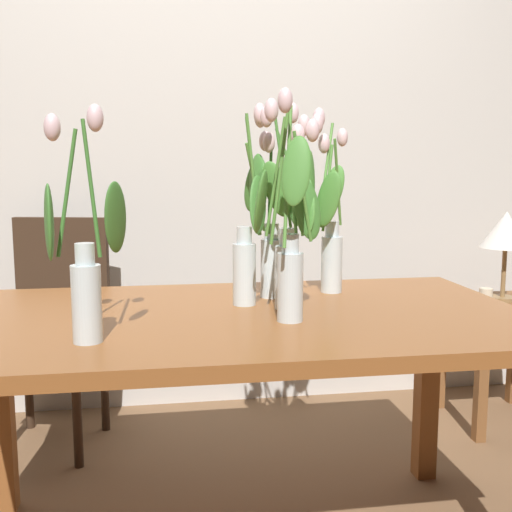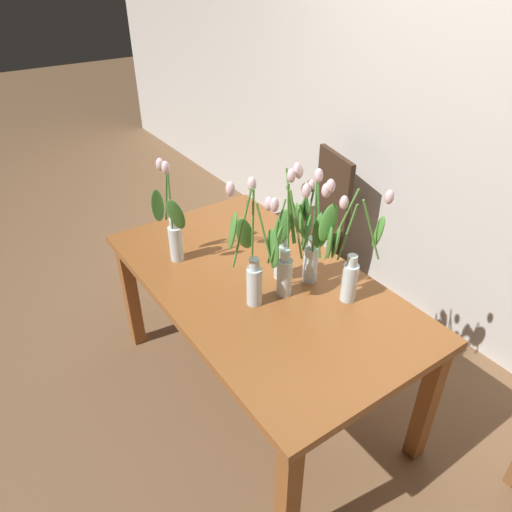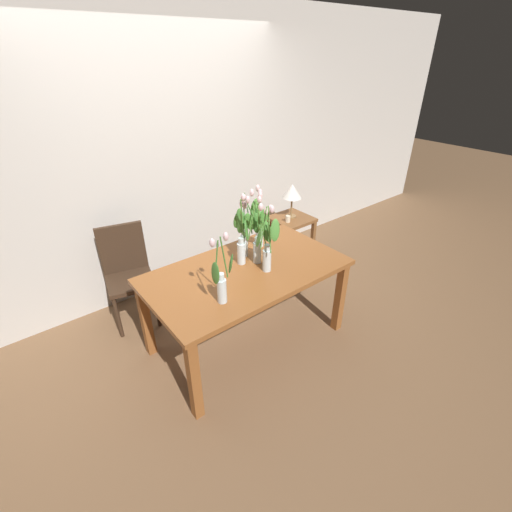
{
  "view_description": "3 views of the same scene",
  "coord_description": "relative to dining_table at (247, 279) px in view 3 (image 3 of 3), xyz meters",
  "views": [
    {
      "loc": [
        -0.22,
        -1.67,
        1.14
      ],
      "look_at": [
        0.05,
        0.03,
        0.89
      ],
      "focal_mm": 43.65,
      "sensor_mm": 36.0,
      "label": 1
    },
    {
      "loc": [
        1.47,
        -1.03,
        2.06
      ],
      "look_at": [
        0.05,
        -0.05,
        0.93
      ],
      "focal_mm": 33.53,
      "sensor_mm": 36.0,
      "label": 2
    },
    {
      "loc": [
        -1.44,
        -1.94,
        2.26
      ],
      "look_at": [
        0.04,
        -0.07,
        0.88
      ],
      "focal_mm": 25.08,
      "sensor_mm": 36.0,
      "label": 3
    }
  ],
  "objects": [
    {
      "name": "ground_plane",
      "position": [
        0.0,
        0.0,
        -0.65
      ],
      "size": [
        18.0,
        18.0,
        0.0
      ],
      "primitive_type": "plane",
      "color": "brown"
    },
    {
      "name": "room_wall_rear",
      "position": [
        0.0,
        1.3,
        0.7
      ],
      "size": [
        9.0,
        0.1,
        2.7
      ],
      "primitive_type": "cube",
      "color": "beige",
      "rests_on": "ground"
    },
    {
      "name": "dining_table",
      "position": [
        0.0,
        0.0,
        0.0
      ],
      "size": [
        1.6,
        0.9,
        0.74
      ],
      "color": "brown",
      "rests_on": "ground"
    },
    {
      "name": "tulip_vase_0",
      "position": [
        0.14,
        0.04,
        0.3
      ],
      "size": [
        0.2,
        0.23,
        0.57
      ],
      "color": "silver",
      "rests_on": "dining_table"
    },
    {
      "name": "tulip_vase_1",
      "position": [
        0.05,
        0.13,
        0.31
      ],
      "size": [
        0.13,
        0.18,
        0.58
      ],
      "color": "silver",
      "rests_on": "dining_table"
    },
    {
      "name": "tulip_vase_2",
      "position": [
        -0.38,
        -0.24,
        0.26
      ],
      "size": [
        0.19,
        0.12,
        0.54
      ],
      "color": "silver",
      "rests_on": "dining_table"
    },
    {
      "name": "tulip_vase_3",
      "position": [
        0.15,
        0.18,
        0.31
      ],
      "size": [
        0.2,
        0.13,
        0.59
      ],
      "color": "silver",
      "rests_on": "dining_table"
    },
    {
      "name": "tulip_vase_4",
      "position": [
        0.11,
        -0.11,
        0.31
      ],
      "size": [
        0.19,
        0.26,
        0.59
      ],
      "color": "silver",
      "rests_on": "dining_table"
    },
    {
      "name": "tulip_vase_5",
      "position": [
        0.32,
        0.23,
        0.3
      ],
      "size": [
        0.17,
        0.27,
        0.57
      ],
      "color": "silver",
      "rests_on": "dining_table"
    },
    {
      "name": "dining_chair",
      "position": [
        -0.65,
        0.94,
        -0.12
      ],
      "size": [
        0.48,
        0.48,
        0.93
      ],
      "color": "#382619",
      "rests_on": "ground"
    },
    {
      "name": "side_table",
      "position": [
        1.28,
        0.82,
        -0.22
      ],
      "size": [
        0.44,
        0.44,
        0.55
      ],
      "color": "brown",
      "rests_on": "ground"
    },
    {
      "name": "table_lamp",
      "position": [
        1.29,
        0.84,
        0.21
      ],
      "size": [
        0.22,
        0.22,
        0.4
      ],
      "color": "olive",
      "rests_on": "side_table"
    },
    {
      "name": "pillar_candle",
      "position": [
        1.17,
        0.76,
        -0.06
      ],
      "size": [
        0.06,
        0.06,
        0.07
      ],
      "primitive_type": "cylinder",
      "color": "beige",
      "rests_on": "side_table"
    }
  ]
}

